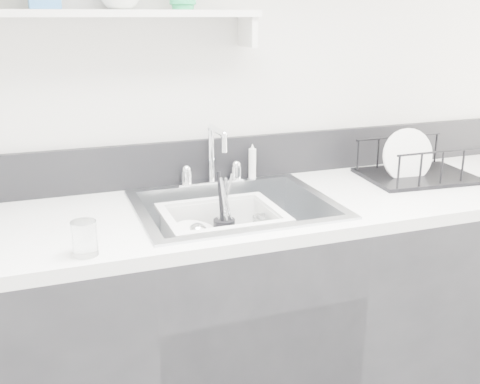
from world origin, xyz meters
name	(u,v)px	position (x,y,z in m)	size (l,w,h in m)	color
counter_run	(235,328)	(0.00, 1.19, 0.46)	(3.20, 0.62, 0.92)	black
backsplash	(208,160)	(0.00, 1.49, 1.00)	(3.20, 0.02, 0.16)	black
sink	(235,231)	(0.00, 1.19, 0.83)	(0.64, 0.52, 0.20)	silver
faucet	(212,169)	(0.00, 1.44, 0.98)	(0.26, 0.18, 0.23)	silver
side_sprayer	(252,162)	(0.16, 1.44, 0.99)	(0.03, 0.03, 0.14)	white
wall_shelf	(104,16)	(-0.35, 1.42, 1.51)	(1.00, 0.16, 0.12)	silver
wash_tub	(222,233)	(-0.04, 1.19, 0.83)	(0.38, 0.31, 0.15)	white
plate_stack	(203,247)	(-0.12, 1.18, 0.79)	(0.24, 0.24, 0.09)	white
utensil_cup	(224,230)	(-0.02, 1.23, 0.82)	(0.07, 0.07, 0.25)	black
ladle	(215,242)	(-0.08, 1.17, 0.81)	(0.27, 0.10, 0.08)	silver
tumbler_in_tub	(263,230)	(0.10, 1.19, 0.82)	(0.07, 0.07, 0.10)	white
tumbler_counter	(85,238)	(-0.50, 0.95, 0.97)	(0.07, 0.07, 0.09)	white
dish_rack	(419,160)	(0.77, 1.26, 0.99)	(0.41, 0.31, 0.14)	black
bowl_small	(266,250)	(0.08, 1.10, 0.78)	(0.11, 0.11, 0.03)	white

